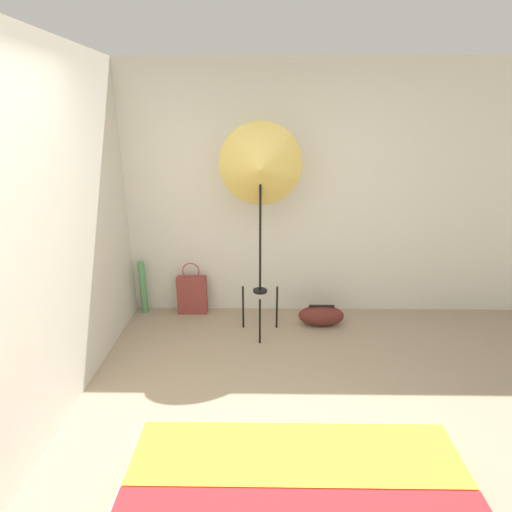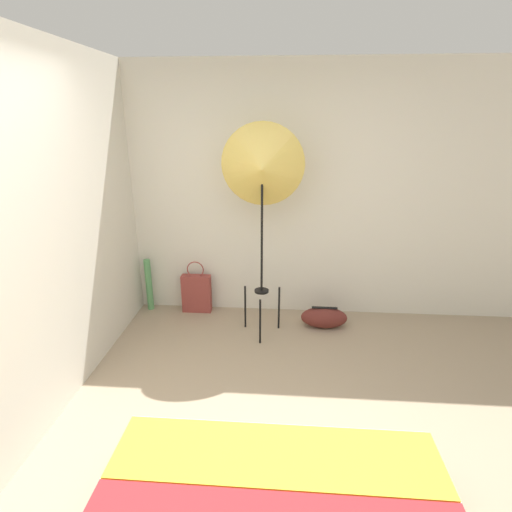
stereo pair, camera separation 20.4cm
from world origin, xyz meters
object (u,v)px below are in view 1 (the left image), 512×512
photo_umbrella (260,169)px  paper_roll (143,287)px  tote_bag (192,294)px  duffel_bag (321,316)px

photo_umbrella → paper_roll: photo_umbrella is taller
paper_roll → photo_umbrella: bearing=-18.5°
tote_bag → paper_roll: same height
photo_umbrella → tote_bag: 1.65m
tote_bag → duffel_bag: bearing=-10.6°
photo_umbrella → duffel_bag: photo_umbrella is taller
photo_umbrella → paper_roll: bearing=161.5°
duffel_bag → paper_roll: (-1.92, 0.27, 0.19)m
paper_roll → tote_bag: bearing=-1.6°
duffel_bag → photo_umbrella: bearing=-166.2°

